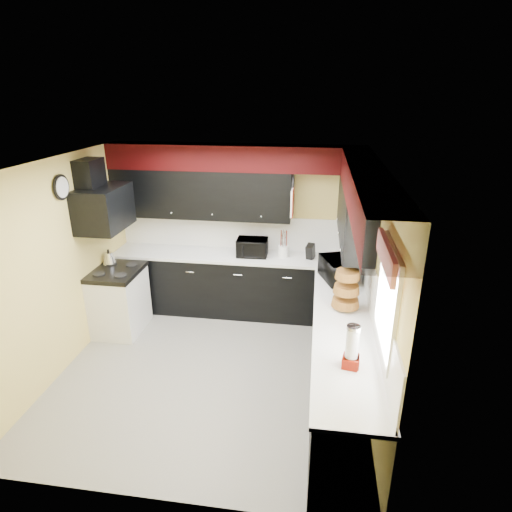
{
  "coord_description": "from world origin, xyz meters",
  "views": [
    {
      "loc": [
        1.15,
        -4.24,
        3.21
      ],
      "look_at": [
        0.41,
        0.86,
        1.19
      ],
      "focal_mm": 30.0,
      "sensor_mm": 36.0,
      "label": 1
    }
  ],
  "objects": [
    {
      "name": "pan_top",
      "position": [
        0.82,
        1.55,
        2.0
      ],
      "size": [
        0.03,
        0.22,
        0.4
      ],
      "primitive_type": null,
      "color": "black",
      "rests_on": "upper_back"
    },
    {
      "name": "stove",
      "position": [
        -1.5,
        0.75,
        0.43
      ],
      "size": [
        0.6,
        0.75,
        0.86
      ],
      "primitive_type": "cube",
      "color": "white",
      "rests_on": "ground"
    },
    {
      "name": "upper_right",
      "position": [
        1.62,
        0.9,
        1.8
      ],
      "size": [
        0.35,
        1.8,
        0.7
      ],
      "primitive_type": "cube",
      "color": "black",
      "rests_on": "wall_right"
    },
    {
      "name": "wall_back",
      "position": [
        0.0,
        1.8,
        1.25
      ],
      "size": [
        3.6,
        0.06,
        2.5
      ],
      "primitive_type": "cube",
      "color": "#E0C666",
      "rests_on": "ground"
    },
    {
      "name": "ceiling",
      "position": [
        0.0,
        0.0,
        2.5
      ],
      "size": [
        3.6,
        3.6,
        0.06
      ],
      "primitive_type": "cube",
      "color": "white",
      "rests_on": "wall_back"
    },
    {
      "name": "cut_board",
      "position": [
        0.83,
        1.3,
        1.8
      ],
      "size": [
        0.03,
        0.26,
        0.35
      ],
      "primitive_type": "cube",
      "color": "white",
      "rests_on": "upper_back"
    },
    {
      "name": "cab_back",
      "position": [
        0.0,
        1.5,
        0.45
      ],
      "size": [
        3.6,
        0.6,
        0.9
      ],
      "primitive_type": "cube",
      "color": "black",
      "rests_on": "ground"
    },
    {
      "name": "dispenser_a",
      "position": [
        1.52,
        -1.02,
        1.11
      ],
      "size": [
        0.13,
        0.13,
        0.34
      ],
      "primitive_type": null,
      "rotation": [
        0.0,
        0.0,
        -0.04
      ],
      "color": "maroon",
      "rests_on": "counter_right"
    },
    {
      "name": "window",
      "position": [
        1.79,
        -0.9,
        1.55
      ],
      "size": [
        0.03,
        0.86,
        0.96
      ],
      "primitive_type": null,
      "color": "white",
      "rests_on": "wall_right"
    },
    {
      "name": "soffit_back",
      "position": [
        0.0,
        1.62,
        2.33
      ],
      "size": [
        3.6,
        0.36,
        0.35
      ],
      "primitive_type": "cube",
      "color": "black",
      "rests_on": "wall_back"
    },
    {
      "name": "dispenser_b",
      "position": [
        1.52,
        -1.03,
        1.13
      ],
      "size": [
        0.16,
        0.16,
        0.38
      ],
      "primitive_type": null,
      "rotation": [
        0.0,
        0.0,
        -0.18
      ],
      "color": "maroon",
      "rests_on": "counter_right"
    },
    {
      "name": "microwave",
      "position": [
        1.46,
        0.8,
        1.08
      ],
      "size": [
        0.51,
        0.61,
        0.29
      ],
      "primitive_type": "imported",
      "rotation": [
        0.0,
        0.0,
        1.92
      ],
      "color": "black",
      "rests_on": "counter_right"
    },
    {
      "name": "valance",
      "position": [
        1.73,
        -0.9,
        1.95
      ],
      "size": [
        0.04,
        0.88,
        0.2
      ],
      "primitive_type": "cube",
      "color": "red",
      "rests_on": "wall_right"
    },
    {
      "name": "kettle",
      "position": [
        -1.68,
        0.95,
        1.0
      ],
      "size": [
        0.19,
        0.19,
        0.16
      ],
      "primitive_type": null,
      "rotation": [
        0.0,
        0.0,
        -0.07
      ],
      "color": "#ACACB0",
      "rests_on": "cooktop"
    },
    {
      "name": "knife_block",
      "position": [
        1.1,
        1.48,
        1.05
      ],
      "size": [
        0.14,
        0.16,
        0.22
      ],
      "primitive_type": "cube",
      "rotation": [
        0.0,
        0.0,
        -0.3
      ],
      "color": "black",
      "rests_on": "counter_back"
    },
    {
      "name": "deco_plate",
      "position": [
        1.77,
        -0.35,
        2.25
      ],
      "size": [
        0.03,
        0.24,
        0.24
      ],
      "primitive_type": null,
      "color": "white",
      "rests_on": "wall_right"
    },
    {
      "name": "pan_mid",
      "position": [
        0.82,
        1.42,
        1.75
      ],
      "size": [
        0.03,
        0.28,
        0.46
      ],
      "primitive_type": null,
      "color": "black",
      "rests_on": "upper_back"
    },
    {
      "name": "utensil_crock",
      "position": [
        0.71,
        1.52,
        1.02
      ],
      "size": [
        0.19,
        0.19,
        0.17
      ],
      "primitive_type": "cylinder",
      "rotation": [
        0.0,
        0.0,
        0.28
      ],
      "color": "white",
      "rests_on": "counter_back"
    },
    {
      "name": "counter_back",
      "position": [
        0.0,
        1.5,
        0.92
      ],
      "size": [
        3.62,
        0.64,
        0.04
      ],
      "primitive_type": "cube",
      "color": "white",
      "rests_on": "cab_back"
    },
    {
      "name": "soffit_right",
      "position": [
        1.62,
        -0.18,
        2.33
      ],
      "size": [
        0.36,
        3.24,
        0.35
      ],
      "primitive_type": "cube",
      "color": "black",
      "rests_on": "wall_right"
    },
    {
      "name": "wall_right",
      "position": [
        1.8,
        0.0,
        1.25
      ],
      "size": [
        0.06,
        3.6,
        2.5
      ],
      "primitive_type": "cube",
      "color": "#E0C666",
      "rests_on": "ground"
    },
    {
      "name": "splash_right",
      "position": [
        1.79,
        0.0,
        1.19
      ],
      "size": [
        0.02,
        3.6,
        0.5
      ],
      "primitive_type": "cube",
      "color": "white",
      "rests_on": "counter_right"
    },
    {
      "name": "hood",
      "position": [
        -1.55,
        0.75,
        1.78
      ],
      "size": [
        0.5,
        0.78,
        0.55
      ],
      "primitive_type": "cube",
      "color": "black",
      "rests_on": "wall_left"
    },
    {
      "name": "upper_back",
      "position": [
        -0.5,
        1.62,
        1.8
      ],
      "size": [
        2.6,
        0.35,
        0.7
      ],
      "primitive_type": "cube",
      "color": "black",
      "rests_on": "wall_back"
    },
    {
      "name": "pan_low",
      "position": [
        0.82,
        1.68,
        1.72
      ],
      "size": [
        0.03,
        0.24,
        0.42
      ],
      "primitive_type": null,
      "color": "black",
      "rests_on": "upper_back"
    },
    {
      "name": "cab_right",
      "position": [
        1.5,
        -0.3,
        0.45
      ],
      "size": [
        0.6,
        3.0,
        0.9
      ],
      "primitive_type": "cube",
      "color": "black",
      "rests_on": "ground"
    },
    {
      "name": "cooktop",
      "position": [
        -1.5,
        0.75,
        0.89
      ],
      "size": [
        0.62,
        0.77,
        0.06
      ],
      "primitive_type": "cube",
      "color": "black",
      "rests_on": "stove"
    },
    {
      "name": "ground",
      "position": [
        0.0,
        0.0,
        0.0
      ],
      "size": [
        3.6,
        3.6,
        0.0
      ],
      "primitive_type": "plane",
      "color": "gray",
      "rests_on": "ground"
    },
    {
      "name": "toaster_oven",
      "position": [
        0.26,
        1.49,
        1.07
      ],
      "size": [
        0.44,
        0.37,
        0.25
      ],
      "primitive_type": "imported",
      "rotation": [
        0.0,
        0.0,
        0.02
      ],
      "color": "black",
      "rests_on": "counter_back"
    },
    {
      "name": "hood_duct",
      "position": [
        -1.68,
        0.75,
        2.2
      ],
      "size": [
        0.24,
        0.4,
        0.4
      ],
      "primitive_type": "cube",
      "color": "black",
      "rests_on": "wall_left"
    },
    {
      "name": "wall_left",
      "position": [
        -1.8,
        0.0,
        1.25
      ],
      "size": [
        0.06,
        3.6,
        2.5
      ],
      "primitive_type": "cube",
      "color": "#E0C666",
      "rests_on": "ground"
    },
    {
      "name": "splash_back",
      "position": [
        0.0,
        1.79,
        1.19
      ],
      "size": [
        3.6,
        0.02,
        0.5
      ],
      "primitive_type": "cube",
      "color": "white",
      "rests_on": "counter_back"
    },
    {
      "name": "counter_right",
      "position": [
        1.5,
        -0.3,
        0.92
      ],
      "size": [
        0.64,
        3.02,
        0.04
      ],
      "primitive_type": "cube",
      "color": "white",
      "rests_on": "cab_right"
    },
    {
      "name": "clock",
      "position": [
        -1.77,
        0.25,
        2.15
      ],
      "size": [
        0.03,
        0.3,
        0.3
      ],
      "primitive_type": null,
      "color": "black",
      "rests_on": "wall_left"
    },
    {
      "name": "baskets",
      "position": [
        1.52,
        0.05,
        1.18
      ],
      "size": [
        0.27,
        0.27,
        0.5
      ],
      "primitive_type": null,
      "color": "brown",
      "rests_on": "upper_right"
    }
  ]
}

